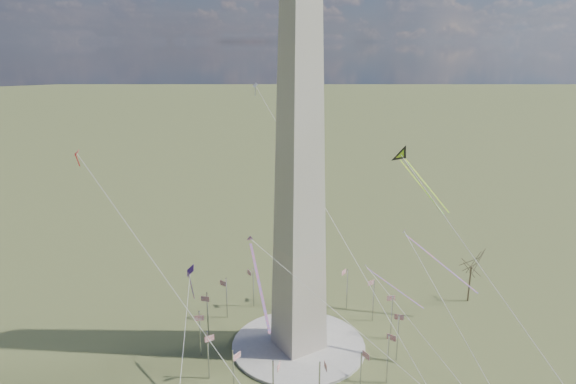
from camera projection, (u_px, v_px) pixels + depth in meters
ground at (298, 347)px, 139.00m from camera, size 2000.00×2000.00×0.00m
plaza at (298, 345)px, 138.89m from camera, size 36.00×36.00×0.80m
washington_monument at (300, 176)px, 125.51m from camera, size 15.56×15.56×100.00m
flagpole_ring at (299, 323)px, 136.96m from camera, size 54.40×54.40×13.00m
tree_near at (472, 264)px, 160.00m from camera, size 10.26×10.26×17.96m
kite_delta_black at (404, 158)px, 146.34m from camera, size 7.25×19.44×16.13m
kite_diamond_purple at (191, 274)px, 125.58m from camera, size 2.28×3.33×9.80m
kite_streamer_left at (430, 254)px, 128.86m from camera, size 10.76×17.85×13.60m
kite_streamer_mid at (256, 270)px, 115.97m from camera, size 7.14×20.32×14.31m
kite_streamer_right at (387, 282)px, 154.44m from camera, size 13.22×14.40×12.65m
kite_small_red at (77, 155)px, 124.61m from camera, size 1.42×2.03×4.22m
kite_small_white at (255, 87)px, 170.82m from camera, size 1.15×1.86×4.47m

